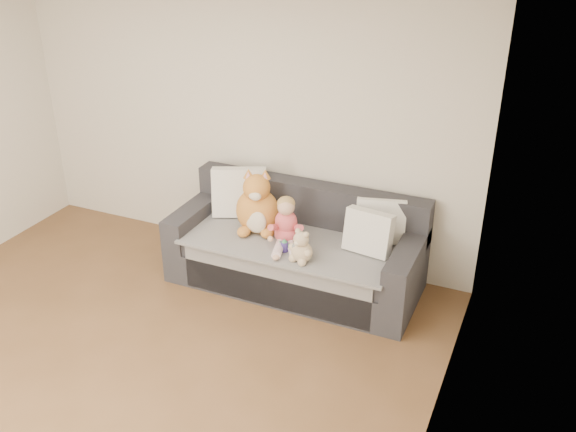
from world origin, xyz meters
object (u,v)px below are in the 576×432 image
(toddler, at_px, (286,225))
(sippy_cup, at_px, (284,245))
(plush_cat, at_px, (258,208))
(sofa, at_px, (297,251))
(teddy_bear, at_px, (301,249))

(toddler, xyz_separation_m, sippy_cup, (0.04, -0.12, -0.12))
(toddler, height_order, plush_cat, plush_cat)
(sofa, relative_size, toddler, 5.00)
(toddler, xyz_separation_m, plush_cat, (-0.34, 0.14, 0.04))
(plush_cat, xyz_separation_m, teddy_bear, (0.56, -0.35, -0.10))
(plush_cat, bearing_deg, sofa, -11.58)
(teddy_bear, height_order, sippy_cup, teddy_bear)
(sofa, distance_m, plush_cat, 0.53)
(plush_cat, bearing_deg, teddy_bear, -50.48)
(plush_cat, height_order, sippy_cup, plush_cat)
(toddler, relative_size, sippy_cup, 3.79)
(sofa, height_order, plush_cat, plush_cat)
(plush_cat, relative_size, sippy_cup, 5.18)
(sofa, height_order, toddler, toddler)
(sofa, bearing_deg, teddy_bear, -62.44)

